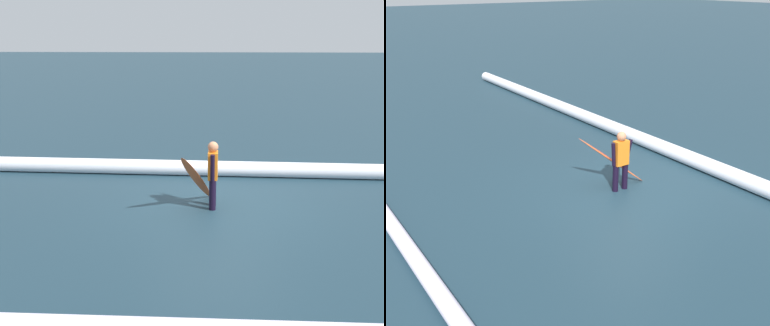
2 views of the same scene
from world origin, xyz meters
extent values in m
plane|color=#1D3643|center=(0.00, 0.00, 0.00)|extent=(172.09, 172.09, 0.00)
cylinder|color=black|center=(0.19, 0.28, 0.32)|extent=(0.14, 0.14, 0.64)
cylinder|color=black|center=(0.18, 0.00, 0.32)|extent=(0.14, 0.14, 0.64)
cube|color=orange|center=(0.19, 0.14, 0.93)|extent=(0.21, 0.35, 0.58)
sphere|color=#B3714D|center=(0.19, 0.14, 1.32)|extent=(0.22, 0.22, 0.22)
cylinder|color=black|center=(0.19, 0.35, 0.93)|extent=(0.09, 0.13, 0.56)
cylinder|color=black|center=(0.18, -0.08, 0.93)|extent=(0.09, 0.23, 0.56)
ellipsoid|color=#E55926|center=(0.52, 0.13, 0.63)|extent=(0.76, 1.67, 1.30)
ellipsoid|color=red|center=(0.52, 0.13, 0.64)|extent=(0.51, 1.31, 1.05)
cylinder|color=white|center=(1.54, -2.45, 0.20)|extent=(24.98, 1.31, 0.39)
cylinder|color=white|center=(2.62, 5.08, 0.14)|extent=(23.59, 0.48, 0.29)
camera|label=1|loc=(0.13, 10.70, 3.63)|focal=48.93mm
camera|label=2|loc=(-7.63, 6.90, 4.66)|focal=44.58mm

